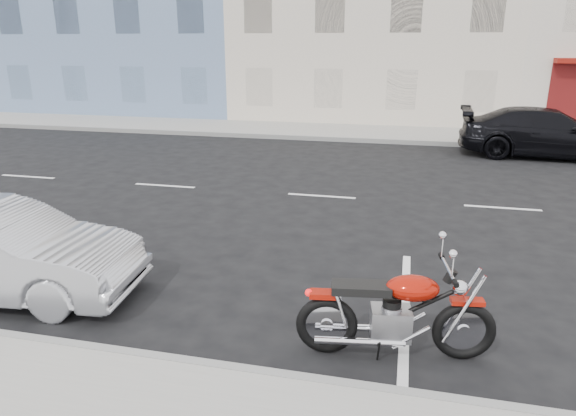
% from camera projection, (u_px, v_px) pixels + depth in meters
% --- Properties ---
extents(ground, '(120.00, 120.00, 0.00)m').
position_uv_depth(ground, '(409.00, 202.00, 11.61)').
color(ground, black).
rests_on(ground, ground).
extents(sidewalk_far, '(80.00, 3.40, 0.15)m').
position_uv_depth(sidewalk_far, '(284.00, 130.00, 20.73)').
color(sidewalk_far, gray).
rests_on(sidewalk_far, ground).
extents(curb_far, '(80.00, 0.12, 0.16)m').
position_uv_depth(curb_far, '(274.00, 137.00, 19.16)').
color(curb_far, gray).
rests_on(curb_far, ground).
extents(motorcycle, '(2.24, 0.77, 1.13)m').
position_uv_depth(motorcycle, '(468.00, 319.00, 5.71)').
color(motorcycle, black).
rests_on(motorcycle, ground).
extents(car_far, '(5.30, 2.37, 1.51)m').
position_uv_depth(car_far, '(546.00, 133.00, 15.99)').
color(car_far, black).
rests_on(car_far, ground).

